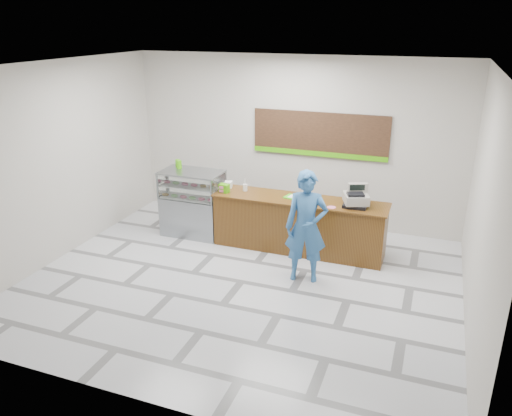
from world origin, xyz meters
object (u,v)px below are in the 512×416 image
(sales_counter, at_px, (299,225))
(cash_register, at_px, (356,198))
(customer, at_px, (306,227))
(serving_tray, at_px, (294,197))
(display_case, at_px, (193,203))

(sales_counter, relative_size, cash_register, 5.97)
(cash_register, xyz_separation_m, customer, (-0.62, -1.05, -0.23))
(sales_counter, xyz_separation_m, serving_tray, (-0.11, 0.03, 0.52))
(sales_counter, bearing_deg, display_case, -179.99)
(customer, bearing_deg, display_case, 146.45)
(display_case, bearing_deg, customer, -21.95)
(serving_tray, height_order, customer, customer)
(display_case, height_order, serving_tray, display_case)
(customer, bearing_deg, sales_counter, 99.69)
(sales_counter, bearing_deg, serving_tray, 166.43)
(sales_counter, relative_size, customer, 1.72)
(sales_counter, xyz_separation_m, display_case, (-2.22, -0.00, 0.16))
(cash_register, relative_size, customer, 0.29)
(serving_tray, xyz_separation_m, customer, (0.52, -1.09, -0.09))
(sales_counter, bearing_deg, cash_register, -0.60)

